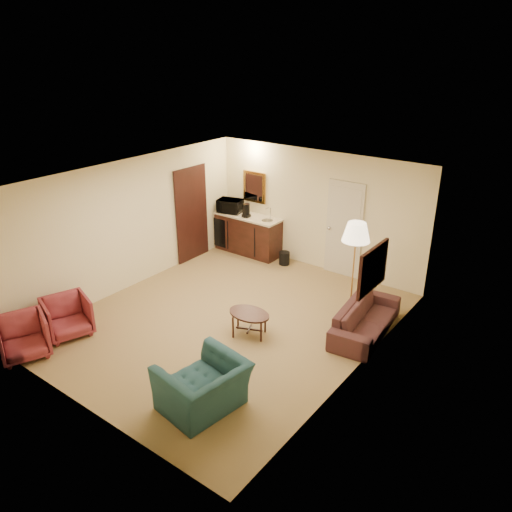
{
  "coord_description": "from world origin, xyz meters",
  "views": [
    {
      "loc": [
        5.08,
        -5.99,
        4.62
      ],
      "look_at": [
        0.24,
        0.5,
        1.15
      ],
      "focal_mm": 35.0,
      "sensor_mm": 36.0,
      "label": 1
    }
  ],
  "objects_px": {
    "teal_armchair": "(203,379)",
    "waste_bin": "(284,258)",
    "wetbar_cabinet": "(248,234)",
    "rose_chair_near": "(67,315)",
    "sofa": "(366,314)",
    "coffee_table": "(249,324)",
    "microwave": "(230,204)",
    "rose_chair_far": "(23,335)",
    "coffee_maker": "(246,210)",
    "floor_lamp": "(353,271)"
  },
  "relations": [
    {
      "from": "rose_chair_far",
      "to": "coffee_table",
      "type": "relative_size",
      "value": 0.99
    },
    {
      "from": "wetbar_cabinet",
      "to": "waste_bin",
      "type": "distance_m",
      "value": 1.13
    },
    {
      "from": "sofa",
      "to": "rose_chair_far",
      "type": "relative_size",
      "value": 2.46
    },
    {
      "from": "wetbar_cabinet",
      "to": "rose_chair_far",
      "type": "height_order",
      "value": "wetbar_cabinet"
    },
    {
      "from": "rose_chair_far",
      "to": "coffee_maker",
      "type": "distance_m",
      "value": 5.48
    },
    {
      "from": "teal_armchair",
      "to": "waste_bin",
      "type": "relative_size",
      "value": 3.65
    },
    {
      "from": "wetbar_cabinet",
      "to": "rose_chair_near",
      "type": "relative_size",
      "value": 2.21
    },
    {
      "from": "rose_chair_near",
      "to": "teal_armchair",
      "type": "bearing_deg",
      "value": -71.61
    },
    {
      "from": "coffee_table",
      "to": "teal_armchair",
      "type": "bearing_deg",
      "value": -71.19
    },
    {
      "from": "teal_armchair",
      "to": "coffee_table",
      "type": "relative_size",
      "value": 1.45
    },
    {
      "from": "rose_chair_far",
      "to": "rose_chair_near",
      "type": "bearing_deg",
      "value": 21.81
    },
    {
      "from": "rose_chair_far",
      "to": "microwave",
      "type": "xyz_separation_m",
      "value": [
        -0.25,
        5.47,
        0.74
      ]
    },
    {
      "from": "sofa",
      "to": "teal_armchair",
      "type": "bearing_deg",
      "value": 156.95
    },
    {
      "from": "wetbar_cabinet",
      "to": "teal_armchair",
      "type": "height_order",
      "value": "teal_armchair"
    },
    {
      "from": "coffee_maker",
      "to": "rose_chair_near",
      "type": "bearing_deg",
      "value": -80.53
    },
    {
      "from": "rose_chair_far",
      "to": "waste_bin",
      "type": "distance_m",
      "value": 5.61
    },
    {
      "from": "teal_armchair",
      "to": "waste_bin",
      "type": "xyz_separation_m",
      "value": [
        -1.8,
        4.68,
        -0.33
      ]
    },
    {
      "from": "sofa",
      "to": "teal_armchair",
      "type": "relative_size",
      "value": 1.68
    },
    {
      "from": "wetbar_cabinet",
      "to": "teal_armchair",
      "type": "relative_size",
      "value": 1.51
    },
    {
      "from": "floor_lamp",
      "to": "wetbar_cabinet",
      "type": "bearing_deg",
      "value": 158.49
    },
    {
      "from": "teal_armchair",
      "to": "waste_bin",
      "type": "distance_m",
      "value": 5.02
    },
    {
      "from": "sofa",
      "to": "coffee_table",
      "type": "distance_m",
      "value": 2.01
    },
    {
      "from": "coffee_table",
      "to": "floor_lamp",
      "type": "bearing_deg",
      "value": 55.09
    },
    {
      "from": "rose_chair_far",
      "to": "coffee_maker",
      "type": "relative_size",
      "value": 2.36
    },
    {
      "from": "coffee_maker",
      "to": "microwave",
      "type": "bearing_deg",
      "value": -172.5
    },
    {
      "from": "teal_armchair",
      "to": "rose_chair_far",
      "type": "distance_m",
      "value": 3.23
    },
    {
      "from": "coffee_table",
      "to": "coffee_maker",
      "type": "bearing_deg",
      "value": 128.51
    },
    {
      "from": "coffee_table",
      "to": "microwave",
      "type": "xyz_separation_m",
      "value": [
        -2.75,
        2.85,
        0.9
      ]
    },
    {
      "from": "wetbar_cabinet",
      "to": "sofa",
      "type": "bearing_deg",
      "value": -23.21
    },
    {
      "from": "rose_chair_far",
      "to": "coffee_maker",
      "type": "height_order",
      "value": "coffee_maker"
    },
    {
      "from": "microwave",
      "to": "floor_lamp",
      "type": "bearing_deg",
      "value": -32.57
    },
    {
      "from": "coffee_table",
      "to": "sofa",
      "type": "bearing_deg",
      "value": 39.26
    },
    {
      "from": "sofa",
      "to": "coffee_maker",
      "type": "xyz_separation_m",
      "value": [
        -3.78,
        1.54,
        0.72
      ]
    },
    {
      "from": "rose_chair_far",
      "to": "sofa",
      "type": "bearing_deg",
      "value": -24.34
    },
    {
      "from": "sofa",
      "to": "waste_bin",
      "type": "height_order",
      "value": "sofa"
    },
    {
      "from": "wetbar_cabinet",
      "to": "rose_chair_near",
      "type": "distance_m",
      "value": 4.73
    },
    {
      "from": "floor_lamp",
      "to": "coffee_maker",
      "type": "xyz_separation_m",
      "value": [
        -3.33,
        1.23,
        0.16
      ]
    },
    {
      "from": "coffee_table",
      "to": "floor_lamp",
      "type": "height_order",
      "value": "floor_lamp"
    },
    {
      "from": "rose_chair_near",
      "to": "coffee_maker",
      "type": "distance_m",
      "value": 4.69
    },
    {
      "from": "waste_bin",
      "to": "sofa",
      "type": "bearing_deg",
      "value": -29.84
    },
    {
      "from": "sofa",
      "to": "rose_chair_near",
      "type": "relative_size",
      "value": 2.46
    },
    {
      "from": "sofa",
      "to": "coffee_table",
      "type": "height_order",
      "value": "sofa"
    },
    {
      "from": "floor_lamp",
      "to": "rose_chair_far",
      "type": "bearing_deg",
      "value": -130.6
    },
    {
      "from": "rose_chair_far",
      "to": "teal_armchair",
      "type": "bearing_deg",
      "value": -54.3
    },
    {
      "from": "rose_chair_near",
      "to": "coffee_table",
      "type": "distance_m",
      "value": 3.1
    },
    {
      "from": "rose_chair_near",
      "to": "coffee_table",
      "type": "height_order",
      "value": "rose_chair_near"
    },
    {
      "from": "teal_armchair",
      "to": "coffee_maker",
      "type": "relative_size",
      "value": 3.44
    },
    {
      "from": "sofa",
      "to": "teal_armchair",
      "type": "distance_m",
      "value": 3.25
    },
    {
      "from": "microwave",
      "to": "coffee_maker",
      "type": "bearing_deg",
      "value": -19.57
    },
    {
      "from": "floor_lamp",
      "to": "waste_bin",
      "type": "distance_m",
      "value": 2.7
    }
  ]
}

